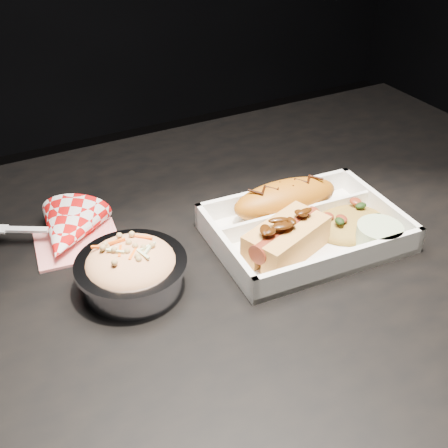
{
  "coord_description": "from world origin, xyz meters",
  "views": [
    {
      "loc": [
        -0.29,
        -0.51,
        1.2
      ],
      "look_at": [
        -0.02,
        -0.01,
        0.81
      ],
      "focal_mm": 45.0,
      "sensor_mm": 36.0,
      "label": 1
    }
  ],
  "objects_px": {
    "food_tray": "(304,232)",
    "hotdog": "(286,237)",
    "dining_table": "(234,305)",
    "foil_coleslaw_cup": "(131,268)",
    "napkin_fork": "(67,233)",
    "fried_pastry": "(285,199)"
  },
  "relations": [
    {
      "from": "food_tray",
      "to": "foil_coleslaw_cup",
      "type": "relative_size",
      "value": 1.94
    },
    {
      "from": "dining_table",
      "to": "fried_pastry",
      "type": "xyz_separation_m",
      "value": [
        0.1,
        0.04,
        0.12
      ]
    },
    {
      "from": "food_tray",
      "to": "fried_pastry",
      "type": "relative_size",
      "value": 1.63
    },
    {
      "from": "hotdog",
      "to": "foil_coleslaw_cup",
      "type": "relative_size",
      "value": 0.95
    },
    {
      "from": "dining_table",
      "to": "hotdog",
      "type": "relative_size",
      "value": 9.43
    },
    {
      "from": "dining_table",
      "to": "food_tray",
      "type": "height_order",
      "value": "food_tray"
    },
    {
      "from": "fried_pastry",
      "to": "napkin_fork",
      "type": "distance_m",
      "value": 0.3
    },
    {
      "from": "food_tray",
      "to": "napkin_fork",
      "type": "relative_size",
      "value": 1.61
    },
    {
      "from": "food_tray",
      "to": "hotdog",
      "type": "bearing_deg",
      "value": -149.23
    },
    {
      "from": "fried_pastry",
      "to": "dining_table",
      "type": "bearing_deg",
      "value": -157.59
    },
    {
      "from": "dining_table",
      "to": "napkin_fork",
      "type": "relative_size",
      "value": 7.44
    },
    {
      "from": "hotdog",
      "to": "dining_table",
      "type": "bearing_deg",
      "value": 126.66
    },
    {
      "from": "foil_coleslaw_cup",
      "to": "dining_table",
      "type": "bearing_deg",
      "value": 0.17
    },
    {
      "from": "hotdog",
      "to": "foil_coleslaw_cup",
      "type": "height_order",
      "value": "same"
    },
    {
      "from": "food_tray",
      "to": "hotdog",
      "type": "xyz_separation_m",
      "value": [
        -0.05,
        -0.02,
        0.02
      ]
    },
    {
      "from": "fried_pastry",
      "to": "foil_coleslaw_cup",
      "type": "relative_size",
      "value": 1.19
    },
    {
      "from": "napkin_fork",
      "to": "dining_table",
      "type": "bearing_deg",
      "value": -4.77
    },
    {
      "from": "dining_table",
      "to": "hotdog",
      "type": "bearing_deg",
      "value": -33.59
    },
    {
      "from": "hotdog",
      "to": "foil_coleslaw_cup",
      "type": "distance_m",
      "value": 0.2
    },
    {
      "from": "foil_coleslaw_cup",
      "to": "hotdog",
      "type": "bearing_deg",
      "value": -10.33
    },
    {
      "from": "fried_pastry",
      "to": "napkin_fork",
      "type": "relative_size",
      "value": 0.99
    },
    {
      "from": "food_tray",
      "to": "fried_pastry",
      "type": "height_order",
      "value": "fried_pastry"
    }
  ]
}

